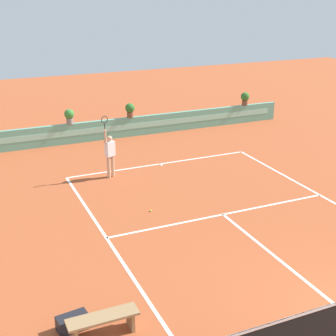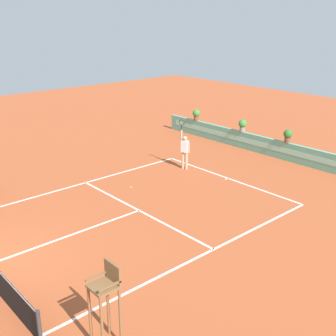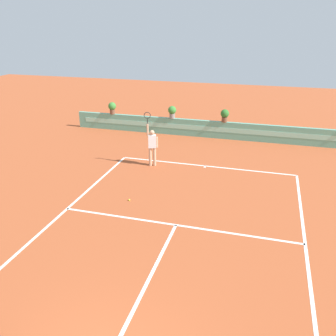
{
  "view_description": "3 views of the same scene",
  "coord_description": "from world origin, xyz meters",
  "px_view_note": "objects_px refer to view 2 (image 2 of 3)",
  "views": [
    {
      "loc": [
        -7.73,
        -6.57,
        7.27
      ],
      "look_at": [
        -0.97,
        8.84,
        1.0
      ],
      "focal_mm": 52.31,
      "sensor_mm": 36.0,
      "label": 1
    },
    {
      "loc": [
        12.61,
        -3.2,
        7.47
      ],
      "look_at": [
        -0.97,
        8.84,
        1.0
      ],
      "focal_mm": 45.78,
      "sensor_mm": 36.0,
      "label": 2
    },
    {
      "loc": [
        2.58,
        -3.64,
        6.36
      ],
      "look_at": [
        -0.97,
        8.84,
        1.0
      ],
      "focal_mm": 38.2,
      "sensor_mm": 36.0,
      "label": 3
    }
  ],
  "objects_px": {
    "tennis_player": "(185,149)",
    "potted_plant_far_left": "(196,114)",
    "potted_plant_centre": "(288,135)",
    "tennis_ball_near_baseline": "(131,187)",
    "potted_plant_left": "(243,125)",
    "umpire_chair": "(106,296)"
  },
  "relations": [
    {
      "from": "tennis_player",
      "to": "potted_plant_far_left",
      "type": "height_order",
      "value": "tennis_player"
    },
    {
      "from": "tennis_player",
      "to": "potted_plant_centre",
      "type": "height_order",
      "value": "tennis_player"
    },
    {
      "from": "tennis_ball_near_baseline",
      "to": "potted_plant_centre",
      "type": "bearing_deg",
      "value": 74.75
    },
    {
      "from": "potted_plant_far_left",
      "to": "potted_plant_left",
      "type": "xyz_separation_m",
      "value": [
        3.84,
        0.0,
        0.0
      ]
    },
    {
      "from": "tennis_ball_near_baseline",
      "to": "potted_plant_far_left",
      "type": "height_order",
      "value": "potted_plant_far_left"
    },
    {
      "from": "potted_plant_centre",
      "to": "umpire_chair",
      "type": "bearing_deg",
      "value": -71.11
    },
    {
      "from": "potted_plant_far_left",
      "to": "potted_plant_centre",
      "type": "bearing_deg",
      "value": 0.0
    },
    {
      "from": "umpire_chair",
      "to": "potted_plant_centre",
      "type": "relative_size",
      "value": 2.96
    },
    {
      "from": "umpire_chair",
      "to": "potted_plant_centre",
      "type": "bearing_deg",
      "value": 108.89
    },
    {
      "from": "tennis_player",
      "to": "potted_plant_centre",
      "type": "relative_size",
      "value": 3.57
    },
    {
      "from": "potted_plant_left",
      "to": "potted_plant_far_left",
      "type": "bearing_deg",
      "value": 180.0
    },
    {
      "from": "tennis_ball_near_baseline",
      "to": "potted_plant_centre",
      "type": "height_order",
      "value": "potted_plant_centre"
    },
    {
      "from": "tennis_player",
      "to": "potted_plant_centre",
      "type": "distance_m",
      "value": 5.78
    },
    {
      "from": "tennis_player",
      "to": "tennis_ball_near_baseline",
      "type": "distance_m",
      "value": 3.81
    },
    {
      "from": "tennis_ball_near_baseline",
      "to": "potted_plant_left",
      "type": "relative_size",
      "value": 0.09
    },
    {
      "from": "umpire_chair",
      "to": "potted_plant_far_left",
      "type": "distance_m",
      "value": 19.38
    },
    {
      "from": "tennis_player",
      "to": "potted_plant_far_left",
      "type": "xyz_separation_m",
      "value": [
        -4.28,
        5.12,
        0.36
      ]
    },
    {
      "from": "umpire_chair",
      "to": "potted_plant_left",
      "type": "distance_m",
      "value": 17.24
    },
    {
      "from": "tennis_player",
      "to": "tennis_ball_near_baseline",
      "type": "relative_size",
      "value": 38.01
    },
    {
      "from": "potted_plant_far_left",
      "to": "umpire_chair",
      "type": "bearing_deg",
      "value": -51.3
    },
    {
      "from": "potted_plant_far_left",
      "to": "potted_plant_left",
      "type": "distance_m",
      "value": 3.84
    },
    {
      "from": "tennis_ball_near_baseline",
      "to": "potted_plant_centre",
      "type": "distance_m",
      "value": 9.21
    }
  ]
}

